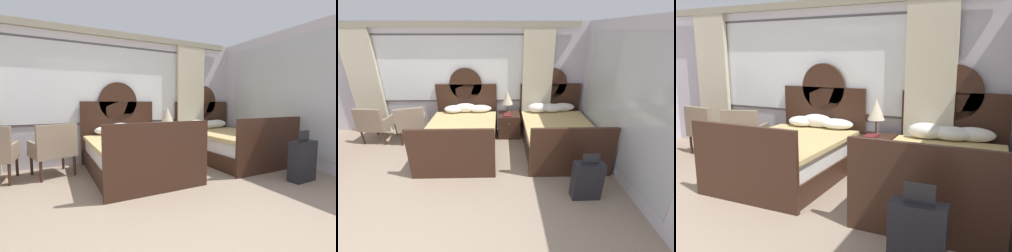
% 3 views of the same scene
% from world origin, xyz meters
% --- Properties ---
extents(wall_back_window, '(6.61, 0.22, 2.70)m').
position_xyz_m(wall_back_window, '(0.00, 3.80, 1.42)').
color(wall_back_window, silver).
rests_on(wall_back_window, ground_plane).
extents(wall_right_mirror, '(0.08, 4.39, 2.70)m').
position_xyz_m(wall_right_mirror, '(3.34, 1.62, 1.35)').
color(wall_right_mirror, silver).
rests_on(wall_right_mirror, ground_plane).
extents(bed_near_window, '(1.53, 2.13, 1.66)m').
position_xyz_m(bed_near_window, '(0.34, 2.74, 0.36)').
color(bed_near_window, '#382116').
rests_on(bed_near_window, ground_plane).
extents(bed_near_mirror, '(1.53, 2.13, 1.66)m').
position_xyz_m(bed_near_mirror, '(2.48, 2.75, 0.36)').
color(bed_near_mirror, '#382116').
rests_on(bed_near_mirror, ground_plane).
extents(nightstand_between_beds, '(0.54, 0.56, 0.59)m').
position_xyz_m(nightstand_between_beds, '(1.41, 3.39, 0.29)').
color(nightstand_between_beds, '#382116').
rests_on(nightstand_between_beds, ground_plane).
extents(table_lamp_on_nightstand, '(0.27, 0.27, 0.56)m').
position_xyz_m(table_lamp_on_nightstand, '(1.37, 3.47, 0.98)').
color(table_lamp_on_nightstand, brown).
rests_on(table_lamp_on_nightstand, nightstand_between_beds).
extents(book_on_nightstand, '(0.18, 0.26, 0.03)m').
position_xyz_m(book_on_nightstand, '(1.36, 3.29, 0.60)').
color(book_on_nightstand, maroon).
rests_on(book_on_nightstand, nightstand_between_beds).
extents(armchair_by_window_left, '(0.78, 0.78, 0.89)m').
position_xyz_m(armchair_by_window_left, '(-0.93, 3.14, 0.48)').
color(armchair_by_window_left, '#84705B').
rests_on(armchair_by_window_left, ground_plane).
extents(armchair_by_window_centre, '(0.68, 0.68, 0.89)m').
position_xyz_m(armchair_by_window_centre, '(-1.79, 3.14, 0.48)').
color(armchair_by_window_centre, '#84705B').
rests_on(armchair_by_window_centre, ground_plane).
extents(suitcase_on_floor, '(0.46, 0.20, 0.81)m').
position_xyz_m(suitcase_on_floor, '(2.56, 1.09, 0.33)').
color(suitcase_on_floor, black).
rests_on(suitcase_on_floor, ground_plane).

